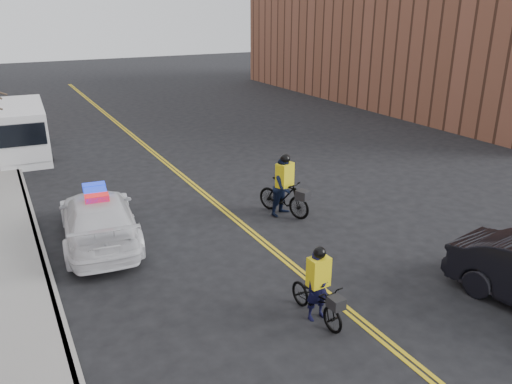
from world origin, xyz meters
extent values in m
plane|color=black|center=(0.00, 0.00, 0.00)|extent=(120.00, 120.00, 0.00)
cube|color=gold|center=(-0.08, 8.00, 0.01)|extent=(0.10, 60.00, 0.01)
cube|color=gold|center=(0.08, 8.00, 0.01)|extent=(0.10, 60.00, 0.01)
cube|color=gray|center=(-6.00, 8.00, 0.07)|extent=(0.20, 60.00, 0.15)
cube|color=brown|center=(22.00, 18.00, 5.50)|extent=(12.00, 30.00, 11.00)
imported|color=white|center=(-4.32, 3.77, 0.76)|extent=(2.72, 5.43, 1.52)
cube|color=#0C26CC|center=(-4.32, 3.77, 1.60)|extent=(0.79, 1.45, 0.16)
cube|color=white|center=(-5.50, 15.00, 1.20)|extent=(2.40, 5.74, 2.40)
cube|color=white|center=(-5.64, 12.56, 0.99)|extent=(2.08, 0.95, 1.25)
cube|color=black|center=(-5.66, 12.14, 1.62)|extent=(1.88, 0.21, 0.94)
cylinder|color=black|center=(-6.58, 13.39, 0.37)|extent=(0.30, 0.74, 0.73)
cylinder|color=black|center=(-4.60, 13.28, 0.37)|extent=(0.30, 0.74, 0.73)
cylinder|color=black|center=(-6.40, 16.73, 0.37)|extent=(0.30, 0.74, 0.73)
cylinder|color=black|center=(-4.42, 16.61, 0.37)|extent=(0.30, 0.74, 0.73)
imported|color=black|center=(-0.80, -2.58, 0.48)|extent=(0.73, 1.86, 0.96)
imported|color=black|center=(-0.80, -2.58, 0.83)|extent=(0.62, 0.42, 1.65)
cube|color=yellow|center=(-0.80, -2.58, 1.19)|extent=(0.49, 0.34, 0.69)
sphere|color=black|center=(-0.80, -2.58, 1.66)|extent=(0.28, 0.28, 0.28)
cube|color=black|center=(-0.77, -3.22, 0.75)|extent=(0.32, 0.36, 0.26)
imported|color=black|center=(1.67, 2.97, 0.64)|extent=(1.32, 2.19, 1.27)
imported|color=black|center=(1.67, 2.97, 0.98)|extent=(1.16, 1.04, 1.96)
cube|color=yellow|center=(1.67, 2.97, 1.41)|extent=(0.66, 0.56, 0.83)
sphere|color=black|center=(1.67, 2.97, 1.97)|extent=(0.33, 0.33, 0.33)
cube|color=black|center=(1.94, 2.25, 0.89)|extent=(0.48, 0.51, 0.31)
camera|label=1|loc=(-6.59, -10.49, 6.72)|focal=35.00mm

